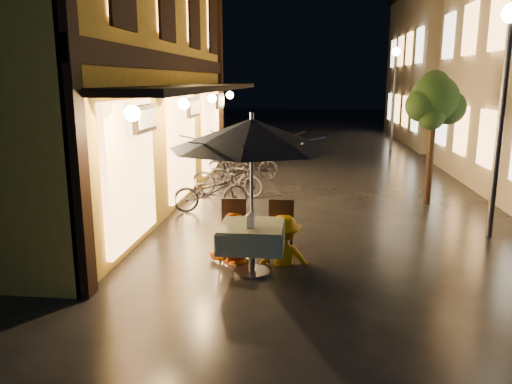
# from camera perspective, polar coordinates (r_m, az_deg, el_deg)

# --- Properties ---
(ground) EXTENTS (90.00, 90.00, 0.00)m
(ground) POSITION_cam_1_polar(r_m,az_deg,el_deg) (8.08, 9.00, -8.65)
(ground) COLOR black
(ground) RESTS_ON ground
(west_building) EXTENTS (5.90, 11.40, 7.40)m
(west_building) POSITION_cam_1_polar(r_m,az_deg,el_deg) (12.69, -19.19, 15.59)
(west_building) COLOR gold
(west_building) RESTS_ON ground
(east_building_far) EXTENTS (7.30, 10.30, 7.30)m
(east_building_far) POSITION_cam_1_polar(r_m,az_deg,el_deg) (26.74, 24.03, 13.20)
(east_building_far) COLOR tan
(east_building_far) RESTS_ON ground
(street_tree) EXTENTS (1.43, 1.20, 3.15)m
(street_tree) POSITION_cam_1_polar(r_m,az_deg,el_deg) (12.38, 19.76, 9.65)
(street_tree) COLOR black
(street_tree) RESTS_ON ground
(streetlamp_near) EXTENTS (0.36, 0.36, 4.23)m
(streetlamp_near) POSITION_cam_1_polar(r_m,az_deg,el_deg) (10.13, 26.59, 11.38)
(streetlamp_near) COLOR #59595E
(streetlamp_near) RESTS_ON ground
(streetlamp_far) EXTENTS (0.36, 0.36, 4.23)m
(streetlamp_far) POSITION_cam_1_polar(r_m,az_deg,el_deg) (21.80, 15.55, 12.22)
(streetlamp_far) COLOR #59595E
(streetlamp_far) RESTS_ON ground
(cafe_table) EXTENTS (0.99, 0.99, 0.78)m
(cafe_table) POSITION_cam_1_polar(r_m,az_deg,el_deg) (7.62, -0.48, -5.12)
(cafe_table) COLOR #59595E
(cafe_table) RESTS_ON ground
(patio_umbrella) EXTENTS (2.47, 2.47, 2.46)m
(patio_umbrella) POSITION_cam_1_polar(r_m,az_deg,el_deg) (7.30, -0.50, 6.63)
(patio_umbrella) COLOR #59595E
(patio_umbrella) RESTS_ON ground
(cafe_chair_left) EXTENTS (0.42, 0.42, 0.97)m
(cafe_chair_left) POSITION_cam_1_polar(r_m,az_deg,el_deg) (8.38, -2.63, -3.82)
(cafe_chair_left) COLOR black
(cafe_chair_left) RESTS_ON ground
(cafe_chair_right) EXTENTS (0.42, 0.42, 0.97)m
(cafe_chair_right) POSITION_cam_1_polar(r_m,az_deg,el_deg) (8.30, 2.85, -3.98)
(cafe_chair_right) COLOR black
(cafe_chair_right) RESTS_ON ground
(table_lantern) EXTENTS (0.16, 0.16, 0.25)m
(table_lantern) POSITION_cam_1_polar(r_m,az_deg,el_deg) (7.39, -0.61, -3.02)
(table_lantern) COLOR white
(table_lantern) RESTS_ON cafe_table
(person_orange) EXTENTS (0.89, 0.77, 1.57)m
(person_orange) POSITION_cam_1_polar(r_m,az_deg,el_deg) (8.14, -2.83, -2.49)
(person_orange) COLOR #C64F01
(person_orange) RESTS_ON ground
(person_yellow) EXTENTS (1.04, 0.64, 1.55)m
(person_yellow) POSITION_cam_1_polar(r_m,az_deg,el_deg) (8.02, 3.19, -2.83)
(person_yellow) COLOR #F49E00
(person_yellow) RESTS_ON ground
(bicycle_0) EXTENTS (1.80, 1.15, 0.90)m
(bicycle_0) POSITION_cam_1_polar(r_m,az_deg,el_deg) (11.34, -5.20, 0.05)
(bicycle_0) COLOR black
(bicycle_0) RESTS_ON ground
(bicycle_1) EXTENTS (1.52, 1.00, 0.89)m
(bicycle_1) POSITION_cam_1_polar(r_m,az_deg,el_deg) (12.77, -2.06, 1.51)
(bicycle_1) COLOR black
(bicycle_1) RESTS_ON ground
(bicycle_2) EXTENTS (1.92, 0.82, 0.98)m
(bicycle_2) POSITION_cam_1_polar(r_m,az_deg,el_deg) (12.74, -3.37, 1.68)
(bicycle_2) COLOR black
(bicycle_2) RESTS_ON ground
(bicycle_3) EXTENTS (1.64, 1.04, 0.96)m
(bicycle_3) POSITION_cam_1_polar(r_m,az_deg,el_deg) (14.54, -3.04, 3.00)
(bicycle_3) COLOR black
(bicycle_3) RESTS_ON ground
(bicycle_4) EXTENTS (1.87, 0.85, 0.95)m
(bicycle_4) POSITION_cam_1_polar(r_m,az_deg,el_deg) (14.89, -0.81, 3.23)
(bicycle_4) COLOR black
(bicycle_4) RESTS_ON ground
(bicycle_5) EXTENTS (1.84, 1.15, 1.07)m
(bicycle_5) POSITION_cam_1_polar(r_m,az_deg,el_deg) (16.13, -1.25, 4.18)
(bicycle_5) COLOR black
(bicycle_5) RESTS_ON ground
(bicycle_6) EXTENTS (1.80, 1.06, 0.89)m
(bicycle_6) POSITION_cam_1_polar(r_m,az_deg,el_deg) (16.98, -0.74, 4.30)
(bicycle_6) COLOR black
(bicycle_6) RESTS_ON ground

